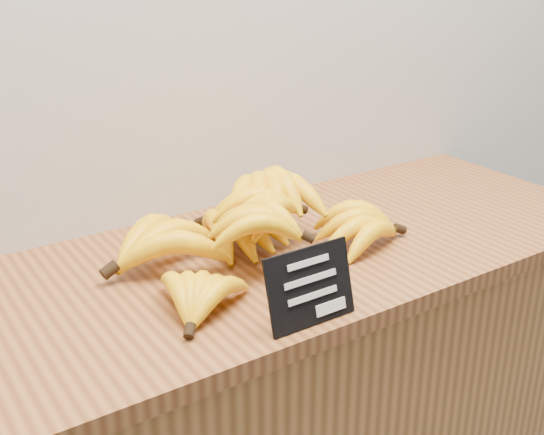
{
  "coord_description": "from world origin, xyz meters",
  "views": [
    {
      "loc": [
        -0.45,
        1.83,
        1.45
      ],
      "look_at": [
        0.13,
        2.7,
        1.02
      ],
      "focal_mm": 45.0,
      "sensor_mm": 36.0,
      "label": 1
    }
  ],
  "objects": [
    {
      "name": "counter_top",
      "position": [
        0.13,
        2.75,
        0.92
      ],
      "size": [
        1.47,
        0.54,
        0.03
      ],
      "primitive_type": "cube",
      "color": "brown",
      "rests_on": "counter"
    },
    {
      "name": "chalkboard_sign",
      "position": [
        0.07,
        2.52,
        0.99
      ],
      "size": [
        0.14,
        0.04,
        0.11
      ],
      "primitive_type": "cube",
      "rotation": [
        -0.26,
        0.0,
        0.0
      ],
      "color": "black",
      "rests_on": "counter_top"
    },
    {
      "name": "banana_pile",
      "position": [
        0.11,
        2.76,
        0.98
      ],
      "size": [
        0.56,
        0.37,
        0.12
      ],
      "color": "yellow",
      "rests_on": "counter_top"
    }
  ]
}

